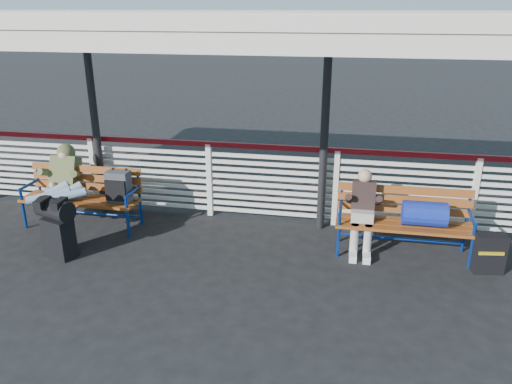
% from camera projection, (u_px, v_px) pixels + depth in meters
% --- Properties ---
extents(ground, '(60.00, 60.00, 0.00)m').
position_uv_depth(ground, '(170.00, 271.00, 6.44)').
color(ground, black).
rests_on(ground, ground).
extents(fence, '(12.08, 0.08, 1.24)m').
position_uv_depth(fence, '(209.00, 177.00, 7.96)').
color(fence, silver).
rests_on(fence, ground).
extents(canopy, '(12.60, 3.60, 3.16)m').
position_uv_depth(canopy, '(180.00, 21.00, 6.18)').
color(canopy, silver).
rests_on(canopy, ground).
extents(luggage_stack, '(0.57, 0.43, 0.84)m').
position_uv_depth(luggage_stack, '(57.00, 226.00, 6.67)').
color(luggage_stack, black).
rests_on(luggage_stack, ground).
extents(bench_left, '(1.80, 0.56, 0.94)m').
position_uv_depth(bench_left, '(94.00, 190.00, 7.57)').
color(bench_left, '#9B491E').
rests_on(bench_left, ground).
extents(bench_right, '(1.80, 0.56, 0.92)m').
position_uv_depth(bench_right, '(414.00, 215.00, 6.68)').
color(bench_right, '#9B491E').
rests_on(bench_right, ground).
extents(traveler_man, '(0.93, 1.64, 0.77)m').
position_uv_depth(traveler_man, '(60.00, 189.00, 7.27)').
color(traveler_man, '#869EB5').
rests_on(traveler_man, ground).
extents(companion_person, '(0.32, 0.66, 1.15)m').
position_uv_depth(companion_person, '(363.00, 211.00, 6.79)').
color(companion_person, '#ADA69D').
rests_on(companion_person, ground).
extents(suitcase_side, '(0.40, 0.28, 0.52)m').
position_uv_depth(suitcase_side, '(489.00, 253.00, 6.35)').
color(suitcase_side, black).
rests_on(suitcase_side, ground).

